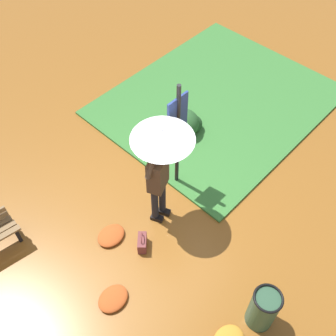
{
  "coord_description": "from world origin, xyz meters",
  "views": [
    {
      "loc": [
        -2.76,
        -2.87,
        6.13
      ],
      "look_at": [
        0.33,
        0.06,
        0.85
      ],
      "focal_mm": 43.5,
      "sensor_mm": 36.0,
      "label": 1
    }
  ],
  "objects_px": {
    "handbag": "(142,243)",
    "trash_bin": "(263,309)",
    "info_sign_post": "(177,127)",
    "person_with_umbrella": "(160,155)"
  },
  "relations": [
    {
      "from": "handbag",
      "to": "trash_bin",
      "type": "xyz_separation_m",
      "value": [
        0.34,
        -2.11,
        0.29
      ]
    },
    {
      "from": "handbag",
      "to": "trash_bin",
      "type": "distance_m",
      "value": 2.16
    },
    {
      "from": "trash_bin",
      "to": "info_sign_post",
      "type": "bearing_deg",
      "value": 68.12
    },
    {
      "from": "person_with_umbrella",
      "to": "handbag",
      "type": "height_order",
      "value": "person_with_umbrella"
    },
    {
      "from": "person_with_umbrella",
      "to": "trash_bin",
      "type": "distance_m",
      "value": 2.64
    },
    {
      "from": "person_with_umbrella",
      "to": "handbag",
      "type": "distance_m",
      "value": 1.61
    },
    {
      "from": "person_with_umbrella",
      "to": "trash_bin",
      "type": "height_order",
      "value": "person_with_umbrella"
    },
    {
      "from": "handbag",
      "to": "trash_bin",
      "type": "bearing_deg",
      "value": -80.85
    },
    {
      "from": "info_sign_post",
      "to": "handbag",
      "type": "height_order",
      "value": "info_sign_post"
    },
    {
      "from": "info_sign_post",
      "to": "trash_bin",
      "type": "height_order",
      "value": "info_sign_post"
    }
  ]
}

